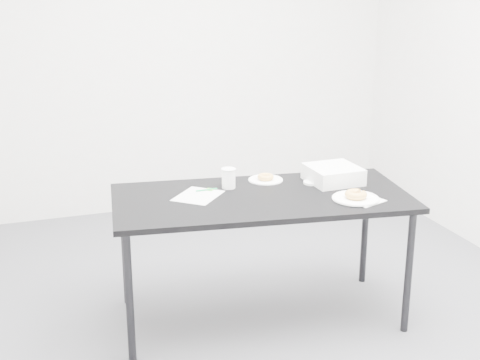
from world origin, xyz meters
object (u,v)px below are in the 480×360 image
object	(u,v)px
table	(261,205)
bakery_box	(333,174)
pen	(207,190)
plate_far	(266,180)
donut_far	(266,177)
scorecard	(198,196)
coffee_cup	(229,178)
plate_near	(356,198)
donut_near	(356,194)

from	to	relation	value
table	bakery_box	world-z (taller)	bakery_box
table	bakery_box	distance (m)	0.51
table	pen	world-z (taller)	pen
plate_far	donut_far	bearing A→B (deg)	0.00
table	scorecard	xyz separation A→B (m)	(-0.34, 0.11, 0.06)
table	coffee_cup	world-z (taller)	coffee_cup
plate_near	bakery_box	size ratio (longest dim) A/B	0.90
scorecard	coffee_cup	size ratio (longest dim) A/B	2.30
plate_near	coffee_cup	distance (m)	0.73
coffee_cup	donut_far	bearing A→B (deg)	14.67
plate_far	donut_far	size ratio (longest dim) A/B	2.13
plate_far	plate_near	bearing A→B (deg)	-55.46
coffee_cup	donut_near	bearing A→B (deg)	-35.66
donut_near	plate_near	bearing A→B (deg)	0.00
plate_far	bakery_box	world-z (taller)	bakery_box
donut_far	coffee_cup	xyz separation A→B (m)	(-0.26, -0.07, 0.04)
coffee_cup	table	bearing A→B (deg)	-55.86
table	donut_near	xyz separation A→B (m)	(0.46, -0.23, 0.09)
plate_far	coffee_cup	distance (m)	0.27
pen	plate_far	size ratio (longest dim) A/B	0.61
donut_far	bakery_box	world-z (taller)	bakery_box
scorecard	donut_far	bearing A→B (deg)	59.33
donut_far	bakery_box	distance (m)	0.40
donut_near	donut_far	distance (m)	0.60
scorecard	pen	bearing A→B (deg)	86.93
plate_near	coffee_cup	size ratio (longest dim) A/B	2.20
plate_far	scorecard	bearing A→B (deg)	-162.19
plate_near	plate_far	distance (m)	0.60
scorecard	bakery_box	size ratio (longest dim) A/B	0.94
plate_near	donut_far	world-z (taller)	donut_far
pen	bakery_box	xyz separation A→B (m)	(0.76, -0.08, 0.04)
pen	donut_near	xyz separation A→B (m)	(0.73, -0.42, 0.02)
plate_far	donut_far	world-z (taller)	donut_far
scorecard	plate_far	bearing A→B (deg)	59.33
donut_near	bakery_box	world-z (taller)	bakery_box
table	scorecard	world-z (taller)	scorecard
plate_near	plate_far	world-z (taller)	plate_near
scorecard	coffee_cup	world-z (taller)	coffee_cup
pen	bakery_box	distance (m)	0.76
scorecard	donut_far	size ratio (longest dim) A/B	2.79
scorecard	donut_near	world-z (taller)	donut_near
bakery_box	plate_far	bearing A→B (deg)	154.43
table	donut_near	bearing A→B (deg)	-19.08
table	pen	size ratio (longest dim) A/B	13.83
donut_near	table	bearing A→B (deg)	153.21
plate_near	donut_far	size ratio (longest dim) A/B	2.67
scorecard	plate_near	distance (m)	0.87
plate_near	donut_near	distance (m)	0.02
scorecard	donut_near	xyz separation A→B (m)	(0.80, -0.35, 0.03)
scorecard	plate_near	bearing A→B (deg)	18.22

